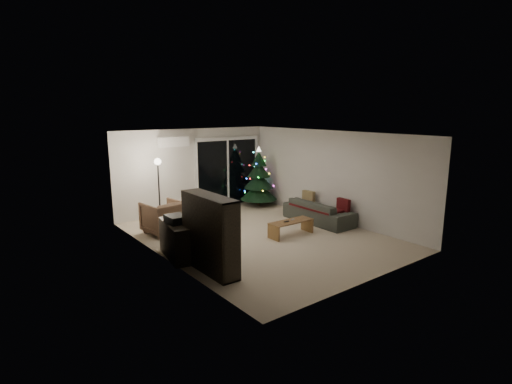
{
  "coord_description": "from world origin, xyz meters",
  "views": [
    {
      "loc": [
        -5.79,
        -7.37,
        3.05
      ],
      "look_at": [
        0.1,
        0.3,
        1.05
      ],
      "focal_mm": 28.0,
      "sensor_mm": 36.0,
      "label": 1
    }
  ],
  "objects_px": {
    "media_cabinet": "(177,240)",
    "christmas_tree": "(259,176)",
    "bookshelf": "(202,235)",
    "armchair": "(163,217)",
    "sofa": "(319,212)",
    "coffee_table": "(291,228)"
  },
  "relations": [
    {
      "from": "media_cabinet",
      "to": "coffee_table",
      "type": "bearing_deg",
      "value": 3.2
    },
    {
      "from": "bookshelf",
      "to": "coffee_table",
      "type": "height_order",
      "value": "bookshelf"
    },
    {
      "from": "sofa",
      "to": "christmas_tree",
      "type": "xyz_separation_m",
      "value": [
        -0.11,
        2.55,
        0.66
      ]
    },
    {
      "from": "bookshelf",
      "to": "sofa",
      "type": "height_order",
      "value": "bookshelf"
    },
    {
      "from": "armchair",
      "to": "coffee_table",
      "type": "distance_m",
      "value": 3.19
    },
    {
      "from": "bookshelf",
      "to": "christmas_tree",
      "type": "bearing_deg",
      "value": 35.49
    },
    {
      "from": "sofa",
      "to": "coffee_table",
      "type": "xyz_separation_m",
      "value": [
        -1.4,
        -0.41,
        -0.12
      ]
    },
    {
      "from": "armchair",
      "to": "coffee_table",
      "type": "bearing_deg",
      "value": 131.57
    },
    {
      "from": "bookshelf",
      "to": "coffee_table",
      "type": "bearing_deg",
      "value": 7.76
    },
    {
      "from": "sofa",
      "to": "christmas_tree",
      "type": "height_order",
      "value": "christmas_tree"
    },
    {
      "from": "media_cabinet",
      "to": "christmas_tree",
      "type": "relative_size",
      "value": 0.63
    },
    {
      "from": "bookshelf",
      "to": "christmas_tree",
      "type": "height_order",
      "value": "christmas_tree"
    },
    {
      "from": "sofa",
      "to": "coffee_table",
      "type": "height_order",
      "value": "sofa"
    },
    {
      "from": "sofa",
      "to": "coffee_table",
      "type": "relative_size",
      "value": 1.76
    },
    {
      "from": "media_cabinet",
      "to": "armchair",
      "type": "relative_size",
      "value": 1.34
    },
    {
      "from": "sofa",
      "to": "christmas_tree",
      "type": "relative_size",
      "value": 1.08
    },
    {
      "from": "bookshelf",
      "to": "sofa",
      "type": "bearing_deg",
      "value": 8.8
    },
    {
      "from": "armchair",
      "to": "christmas_tree",
      "type": "relative_size",
      "value": 0.47
    },
    {
      "from": "media_cabinet",
      "to": "coffee_table",
      "type": "xyz_separation_m",
      "value": [
        2.9,
        -0.35,
        -0.19
      ]
    },
    {
      "from": "bookshelf",
      "to": "media_cabinet",
      "type": "distance_m",
      "value": 1.09
    },
    {
      "from": "bookshelf",
      "to": "media_cabinet",
      "type": "height_order",
      "value": "bookshelf"
    },
    {
      "from": "media_cabinet",
      "to": "christmas_tree",
      "type": "height_order",
      "value": "christmas_tree"
    }
  ]
}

